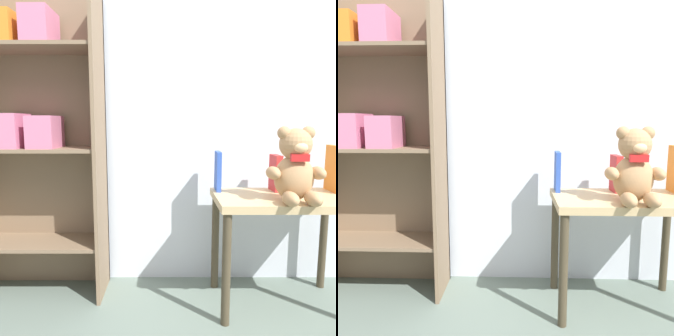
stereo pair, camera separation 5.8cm
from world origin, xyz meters
TOP-DOWN VIEW (x-y plane):
  - wall_back at (0.00, 1.48)m, footprint 4.80×0.06m
  - bookshelf_side at (-0.91, 1.32)m, footprint 0.72×0.28m
  - display_table at (0.35, 1.17)m, footprint 0.65×0.40m
  - teddy_bear at (0.36, 1.06)m, footprint 0.26×0.23m
  - book_standing_blue at (0.05, 1.29)m, footprint 0.03×0.12m
  - book_standing_red at (0.35, 1.28)m, footprint 0.04×0.11m

SIDE VIEW (x-z plane):
  - display_table at x=0.35m, z-range 0.19..0.74m
  - book_standing_red at x=0.35m, z-range 0.56..0.74m
  - book_standing_blue at x=0.05m, z-range 0.56..0.76m
  - teddy_bear at x=0.36m, z-range 0.54..0.88m
  - bookshelf_side at x=-0.91m, z-range 0.09..1.63m
  - wall_back at x=0.00m, z-range 0.00..2.50m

